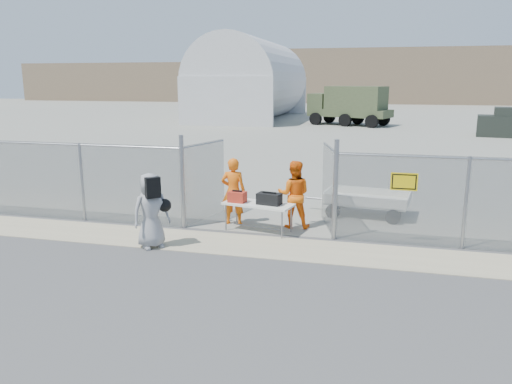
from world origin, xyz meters
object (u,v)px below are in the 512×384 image
(folding_table, at_px, (258,217))
(visitor, at_px, (151,211))
(security_worker_right, at_px, (294,194))
(utility_trailer, at_px, (367,203))
(security_worker_left, at_px, (233,191))

(folding_table, xyz_separation_m, visitor, (-2.14, -1.82, 0.51))
(security_worker_right, height_order, visitor, security_worker_right)
(visitor, distance_m, utility_trailer, 6.40)
(security_worker_left, relative_size, visitor, 1.03)
(security_worker_right, bearing_deg, folding_table, 29.79)
(folding_table, bearing_deg, security_worker_left, 160.41)
(visitor, bearing_deg, folding_table, -3.59)
(visitor, relative_size, utility_trailer, 0.58)
(utility_trailer, bearing_deg, security_worker_left, -144.83)
(folding_table, bearing_deg, utility_trailer, 52.87)
(folding_table, relative_size, visitor, 1.01)
(security_worker_left, height_order, utility_trailer, security_worker_left)
(folding_table, height_order, security_worker_right, security_worker_right)
(security_worker_left, relative_size, security_worker_right, 1.01)
(security_worker_left, xyz_separation_m, utility_trailer, (3.52, 1.83, -0.55))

